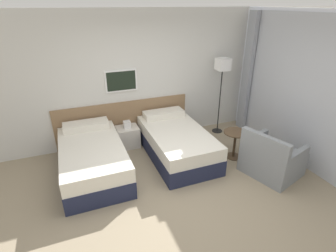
# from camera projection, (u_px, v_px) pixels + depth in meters

# --- Properties ---
(ground_plane) EXTENTS (16.00, 16.00, 0.00)m
(ground_plane) POSITION_uv_depth(u_px,v_px,m) (185.00, 197.00, 4.12)
(ground_plane) COLOR gray
(wall_headboard) EXTENTS (10.00, 0.10, 2.70)m
(wall_headboard) POSITION_uv_depth(u_px,v_px,m) (140.00, 81.00, 5.43)
(wall_headboard) COLOR silver
(wall_headboard) RESTS_ON ground_plane
(wall_window) EXTENTS (0.21, 4.70, 2.70)m
(wall_window) POSITION_uv_depth(u_px,v_px,m) (324.00, 98.00, 4.33)
(wall_window) COLOR white
(wall_window) RESTS_ON ground_plane
(bed_near_door) EXTENTS (1.06, 1.92, 0.69)m
(bed_near_door) POSITION_uv_depth(u_px,v_px,m) (93.00, 158.00, 4.61)
(bed_near_door) COLOR #1E233D
(bed_near_door) RESTS_ON ground_plane
(bed_near_window) EXTENTS (1.06, 1.92, 0.69)m
(bed_near_window) POSITION_uv_depth(u_px,v_px,m) (176.00, 142.00, 5.15)
(bed_near_window) COLOR #1E233D
(bed_near_window) RESTS_ON ground_plane
(nightstand) EXTENTS (0.45, 0.39, 0.57)m
(nightstand) POSITION_uv_depth(u_px,v_px,m) (128.00, 136.00, 5.50)
(nightstand) COLOR beige
(nightstand) RESTS_ON ground_plane
(floor_lamp) EXTENTS (0.26, 0.26, 1.72)m
(floor_lamp) POSITION_uv_depth(u_px,v_px,m) (222.00, 70.00, 5.61)
(floor_lamp) COLOR black
(floor_lamp) RESTS_ON ground_plane
(side_table) EXTENTS (0.46, 0.46, 0.55)m
(side_table) POSITION_uv_depth(u_px,v_px,m) (235.00, 140.00, 5.04)
(side_table) COLOR brown
(side_table) RESTS_ON ground_plane
(armchair) EXTENTS (1.03, 1.07, 0.85)m
(armchair) POSITION_uv_depth(u_px,v_px,m) (271.00, 160.00, 4.60)
(armchair) COLOR gray
(armchair) RESTS_ON ground_plane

